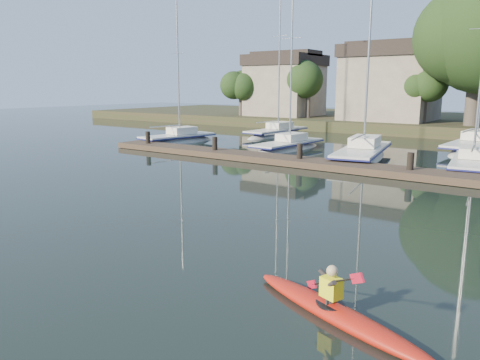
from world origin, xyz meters
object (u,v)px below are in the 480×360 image
Objects in this scene: sailboat_1 at (288,152)px; sailboat_0 at (178,145)px; sailboat_5 at (277,138)px; kayak at (335,310)px; dock at (351,167)px; sailboat_3 at (471,173)px; sailboat_2 at (362,162)px; sailboat_6 at (474,153)px.

sailboat_0 is at bearing -168.10° from sailboat_1.
kayak is at bearing -54.29° from sailboat_5.
kayak is 23.86m from sailboat_1.
sailboat_3 reaches higher than dock.
dock is at bearing 130.96° from kayak.
sailboat_2 is 1.31× the size of sailboat_3.
dock is at bearing -103.24° from sailboat_6.
dock is 6.46m from sailboat_3.
sailboat_6 reaches higher than dock.
sailboat_2 is (-6.95, 19.31, -0.38)m from kayak.
sailboat_2 is at bearing 169.98° from sailboat_3.
dock is at bearing -4.59° from sailboat_0.
sailboat_0 is 9.50m from sailboat_5.
sailboat_5 is at bearing 133.83° from dock.
sailboat_5 is at bearing 146.12° from sailboat_3.
sailboat_5 reaches higher than sailboat_0.
sailboat_2 is (14.78, 0.40, -0.01)m from sailboat_0.
sailboat_5 is (-18.08, 27.68, -0.36)m from kayak.
sailboat_5 reaches higher than sailboat_3.
dock is at bearing -87.18° from sailboat_2.
sailboat_5 is at bearing 76.62° from sailboat_0.
sailboat_6 reaches higher than sailboat_1.
kayak is 0.30× the size of sailboat_5.
sailboat_2 is at bearing -34.39° from sailboat_5.
sailboat_5 is at bearing -176.71° from sailboat_6.
dock is 2.32× the size of sailboat_5.
dock is 2.65× the size of sailboat_1.
sailboat_0 is 0.72× the size of sailboat_2.
sailboat_6 is (3.79, 12.59, -0.41)m from dock.
sailboat_0 is at bearing 166.20° from dock.
sailboat_5 is (-12.14, 12.65, -0.39)m from dock.
sailboat_2 reaches higher than sailboat_3.
sailboat_3 is (20.88, 0.09, 0.01)m from sailboat_0.
sailboat_0 is 0.80× the size of sailboat_5.
sailboat_0 is 21.43m from sailboat_6.
sailboat_2 is (5.71, -0.91, -0.03)m from sailboat_1.
sailboat_1 is at bearing 142.32° from dock.
sailboat_1 reaches higher than kayak.
sailboat_6 is at bearing 91.40° from sailboat_3.
sailboat_3 is at bearing 111.98° from kayak.
sailboat_1 is 0.74× the size of sailboat_6.
kayak is 0.35× the size of sailboat_3.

